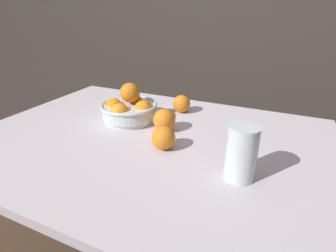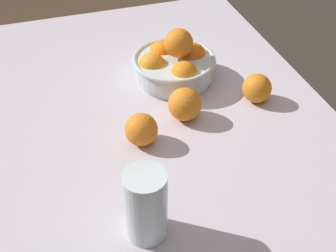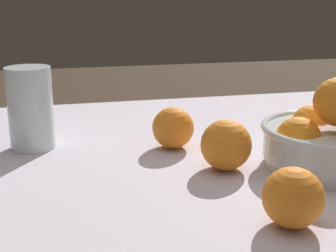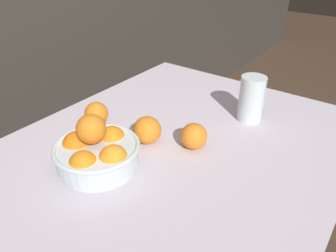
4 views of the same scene
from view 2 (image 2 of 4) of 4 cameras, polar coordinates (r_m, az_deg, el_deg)
dining_table at (r=1.23m, az=-1.96°, el=-1.85°), size 1.24×0.90×0.76m
fruit_bowl at (r=1.28m, az=0.74°, el=7.55°), size 0.23×0.23×0.15m
juice_glass at (r=0.87m, az=-2.72°, el=-9.89°), size 0.08×0.08×0.15m
orange_loose_near_bowl at (r=1.14m, az=2.05°, el=2.67°), size 0.08×0.08×0.08m
orange_loose_front at (r=1.23m, az=10.78°, el=4.55°), size 0.08×0.08×0.08m
orange_loose_aside at (r=1.08m, az=-3.28°, el=-0.43°), size 0.08×0.08×0.08m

